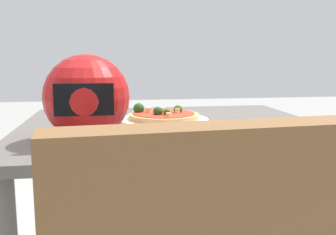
% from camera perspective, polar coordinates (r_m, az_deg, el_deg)
% --- Properties ---
extents(dining_table, '(1.05, 0.92, 0.70)m').
position_cam_1_polar(dining_table, '(1.36, 0.64, -4.36)').
color(dining_table, '#5B5651').
rests_on(dining_table, ground).
extents(pizza_plate, '(0.33, 0.33, 0.01)m').
position_cam_1_polar(pizza_plate, '(1.39, -0.63, -0.41)').
color(pizza_plate, white).
rests_on(pizza_plate, dining_table).
extents(pizza, '(0.26, 0.26, 0.05)m').
position_cam_1_polar(pizza, '(1.39, -0.78, 0.36)').
color(pizza, tan).
rests_on(pizza, pizza_plate).
extents(motorcycle_helmet, '(0.24, 0.24, 0.24)m').
position_cam_1_polar(motorcycle_helmet, '(1.10, -12.09, 2.65)').
color(motorcycle_helmet, '#B21414').
rests_on(motorcycle_helmet, dining_table).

